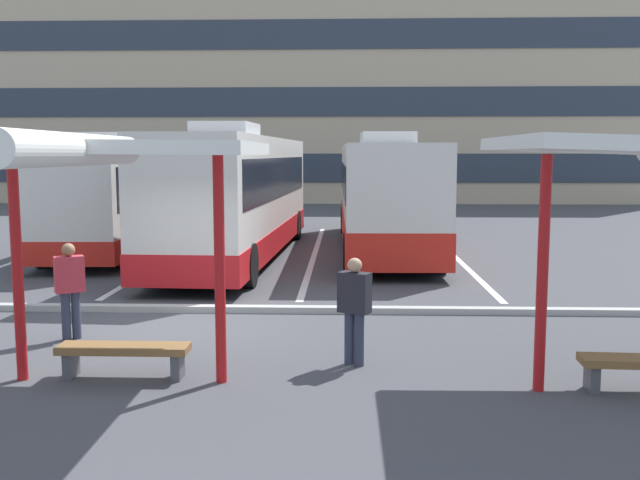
# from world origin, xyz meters

# --- Properties ---
(ground_plane) EXTENTS (160.00, 160.00, 0.00)m
(ground_plane) POSITION_xyz_m (0.00, 0.00, 0.00)
(ground_plane) COLOR #47474C
(terminal_building) EXTENTS (44.73, 10.95, 18.26)m
(terminal_building) POSITION_xyz_m (0.04, 36.09, 7.76)
(terminal_building) COLOR #C6B293
(terminal_building) RESTS_ON ground
(coach_bus_0) EXTENTS (2.85, 10.24, 3.56)m
(coach_bus_0) POSITION_xyz_m (-3.97, 9.92, 1.67)
(coach_bus_0) COLOR silver
(coach_bus_0) RESTS_ON ground
(coach_bus_1) EXTENTS (2.99, 12.39, 3.77)m
(coach_bus_1) POSITION_xyz_m (-0.08, 8.37, 1.77)
(coach_bus_1) COLOR silver
(coach_bus_1) RESTS_ON ground
(coach_bus_2) EXTENTS (2.72, 12.33, 3.58)m
(coach_bus_2) POSITION_xyz_m (4.13, 10.43, 1.64)
(coach_bus_2) COLOR silver
(coach_bus_2) RESTS_ON ground
(lane_stripe_0) EXTENTS (0.16, 14.00, 0.01)m
(lane_stripe_0) POSITION_xyz_m (-6.15, 9.28, 0.00)
(lane_stripe_0) COLOR white
(lane_stripe_0) RESTS_ON ground
(lane_stripe_1) EXTENTS (0.16, 14.00, 0.01)m
(lane_stripe_1) POSITION_xyz_m (-2.05, 9.28, 0.00)
(lane_stripe_1) COLOR white
(lane_stripe_1) RESTS_ON ground
(lane_stripe_2) EXTENTS (0.16, 14.00, 0.01)m
(lane_stripe_2) POSITION_xyz_m (2.05, 9.28, 0.00)
(lane_stripe_2) COLOR white
(lane_stripe_2) RESTS_ON ground
(lane_stripe_3) EXTENTS (0.16, 14.00, 0.01)m
(lane_stripe_3) POSITION_xyz_m (6.15, 9.28, 0.00)
(lane_stripe_3) COLOR white
(lane_stripe_3) RESTS_ON ground
(waiting_shelter_1) EXTENTS (3.65, 4.50, 3.20)m
(waiting_shelter_1) POSITION_xyz_m (0.04, -3.06, 2.96)
(waiting_shelter_1) COLOR red
(waiting_shelter_1) RESTS_ON ground
(bench_2) EXTENTS (1.74, 0.42, 0.45)m
(bench_2) POSITION_xyz_m (0.04, -2.67, 0.34)
(bench_2) COLOR brown
(bench_2) RESTS_ON ground
(platform_kerb) EXTENTS (44.00, 0.24, 0.12)m
(platform_kerb) POSITION_xyz_m (0.00, 1.34, 0.06)
(platform_kerb) COLOR #ADADA8
(platform_kerb) RESTS_ON ground
(waiting_passenger_1) EXTENTS (0.50, 0.41, 1.56)m
(waiting_passenger_1) POSITION_xyz_m (-1.43, -0.72, 0.89)
(waiting_passenger_1) COLOR #33384C
(waiting_passenger_1) RESTS_ON ground
(waiting_passenger_3) EXTENTS (0.49, 0.40, 1.53)m
(waiting_passenger_3) POSITION_xyz_m (3.11, -1.98, 0.87)
(waiting_passenger_3) COLOR #33384C
(waiting_passenger_3) RESTS_ON ground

